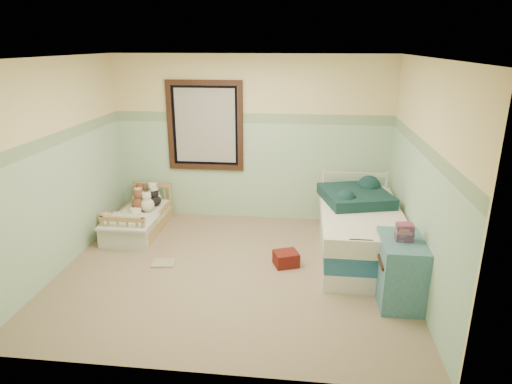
# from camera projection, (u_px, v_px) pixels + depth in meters

# --- Properties ---
(floor) EXTENTS (4.20, 3.60, 0.02)m
(floor) POSITION_uv_depth(u_px,v_px,m) (233.00, 271.00, 5.47)
(floor) COLOR #826A53
(floor) RESTS_ON ground
(ceiling) EXTENTS (4.20, 3.60, 0.02)m
(ceiling) POSITION_uv_depth(u_px,v_px,m) (230.00, 56.00, 4.67)
(ceiling) COLOR silver
(ceiling) RESTS_ON wall_back
(wall_back) EXTENTS (4.20, 0.04, 2.50)m
(wall_back) POSITION_uv_depth(u_px,v_px,m) (251.00, 140.00, 6.77)
(wall_back) COLOR beige
(wall_back) RESTS_ON floor
(wall_front) EXTENTS (4.20, 0.04, 2.50)m
(wall_front) POSITION_uv_depth(u_px,v_px,m) (192.00, 238.00, 3.38)
(wall_front) COLOR beige
(wall_front) RESTS_ON floor
(wall_left) EXTENTS (0.04, 3.60, 2.50)m
(wall_left) POSITION_uv_depth(u_px,v_px,m) (57.00, 167.00, 5.30)
(wall_left) COLOR beige
(wall_left) RESTS_ON floor
(wall_right) EXTENTS (0.04, 3.60, 2.50)m
(wall_right) POSITION_uv_depth(u_px,v_px,m) (423.00, 178.00, 4.84)
(wall_right) COLOR beige
(wall_right) RESTS_ON floor
(wainscot_mint) EXTENTS (4.20, 0.01, 1.50)m
(wainscot_mint) POSITION_uv_depth(u_px,v_px,m) (251.00, 172.00, 6.91)
(wainscot_mint) COLOR #A7C6B0
(wainscot_mint) RESTS_ON floor
(border_strip) EXTENTS (4.20, 0.01, 0.15)m
(border_strip) POSITION_uv_depth(u_px,v_px,m) (251.00, 118.00, 6.65)
(border_strip) COLOR #3D7245
(border_strip) RESTS_ON wall_back
(window_frame) EXTENTS (1.16, 0.06, 1.36)m
(window_frame) POSITION_uv_depth(u_px,v_px,m) (205.00, 126.00, 6.74)
(window_frame) COLOR black
(window_frame) RESTS_ON wall_back
(window_blinds) EXTENTS (0.92, 0.01, 1.12)m
(window_blinds) POSITION_uv_depth(u_px,v_px,m) (205.00, 126.00, 6.75)
(window_blinds) COLOR beige
(window_blinds) RESTS_ON window_frame
(toddler_bed_frame) EXTENTS (0.63, 1.27, 0.16)m
(toddler_bed_frame) POSITION_uv_depth(u_px,v_px,m) (140.00, 225.00, 6.60)
(toddler_bed_frame) COLOR olive
(toddler_bed_frame) RESTS_ON floor
(toddler_mattress) EXTENTS (0.58, 1.21, 0.12)m
(toddler_mattress) POSITION_uv_depth(u_px,v_px,m) (139.00, 216.00, 6.56)
(toddler_mattress) COLOR silver
(toddler_mattress) RESTS_ON toddler_bed_frame
(patchwork_quilt) EXTENTS (0.69, 0.63, 0.03)m
(patchwork_quilt) POSITION_uv_depth(u_px,v_px,m) (129.00, 222.00, 6.16)
(patchwork_quilt) COLOR #94AEDE
(patchwork_quilt) RESTS_ON toddler_mattress
(plush_bed_brown) EXTENTS (0.20, 0.20, 0.20)m
(plush_bed_brown) POSITION_uv_depth(u_px,v_px,m) (141.00, 195.00, 6.99)
(plush_bed_brown) COLOR brown
(plush_bed_brown) RESTS_ON toddler_mattress
(plush_bed_white) EXTENTS (0.21, 0.21, 0.21)m
(plush_bed_white) POSITION_uv_depth(u_px,v_px,m) (153.00, 195.00, 6.97)
(plush_bed_white) COLOR white
(plush_bed_white) RESTS_ON toddler_mattress
(plush_bed_tan) EXTENTS (0.20, 0.20, 0.20)m
(plush_bed_tan) POSITION_uv_depth(u_px,v_px,m) (139.00, 200.00, 6.78)
(plush_bed_tan) COLOR #D6AF7E
(plush_bed_tan) RESTS_ON toddler_mattress
(plush_bed_dark) EXTENTS (0.16, 0.16, 0.16)m
(plush_bed_dark) POSITION_uv_depth(u_px,v_px,m) (154.00, 201.00, 6.76)
(plush_bed_dark) COLOR black
(plush_bed_dark) RESTS_ON toddler_mattress
(plush_floor_cream) EXTENTS (0.26, 0.26, 0.26)m
(plush_floor_cream) POSITION_uv_depth(u_px,v_px,m) (137.00, 224.00, 6.52)
(plush_floor_cream) COLOR silver
(plush_floor_cream) RESTS_ON floor
(plush_floor_tan) EXTENTS (0.26, 0.26, 0.26)m
(plush_floor_tan) POSITION_uv_depth(u_px,v_px,m) (107.00, 229.00, 6.36)
(plush_floor_tan) COLOR #D6AF7E
(plush_floor_tan) RESTS_ON floor
(twin_bed_frame) EXTENTS (0.95, 1.91, 0.22)m
(twin_bed_frame) POSITION_uv_depth(u_px,v_px,m) (358.00, 249.00, 5.78)
(twin_bed_frame) COLOR white
(twin_bed_frame) RESTS_ON floor
(twin_boxspring) EXTENTS (0.95, 1.91, 0.22)m
(twin_boxspring) POSITION_uv_depth(u_px,v_px,m) (359.00, 233.00, 5.71)
(twin_boxspring) COLOR navy
(twin_boxspring) RESTS_ON twin_bed_frame
(twin_mattress) EXTENTS (0.99, 1.94, 0.22)m
(twin_mattress) POSITION_uv_depth(u_px,v_px,m) (361.00, 217.00, 5.64)
(twin_mattress) COLOR white
(twin_mattress) RESTS_ON twin_boxspring
(teal_blanket) EXTENTS (1.01, 1.04, 0.14)m
(teal_blanket) POSITION_uv_depth(u_px,v_px,m) (355.00, 196.00, 5.87)
(teal_blanket) COLOR black
(teal_blanket) RESTS_ON twin_mattress
(dresser) EXTENTS (0.44, 0.71, 0.71)m
(dresser) POSITION_uv_depth(u_px,v_px,m) (400.00, 271.00, 4.73)
(dresser) COLOR #346466
(dresser) RESTS_ON floor
(book_stack) EXTENTS (0.18, 0.14, 0.17)m
(book_stack) POSITION_uv_depth(u_px,v_px,m) (404.00, 232.00, 4.59)
(book_stack) COLOR brown
(book_stack) RESTS_ON dresser
(red_pillow) EXTENTS (0.36, 0.34, 0.18)m
(red_pillow) POSITION_uv_depth(u_px,v_px,m) (286.00, 259.00, 5.56)
(red_pillow) COLOR #A22116
(red_pillow) RESTS_ON floor
(floor_book) EXTENTS (0.30, 0.25, 0.03)m
(floor_book) POSITION_uv_depth(u_px,v_px,m) (163.00, 263.00, 5.61)
(floor_book) COLOR #F39A38
(floor_book) RESTS_ON floor
(extra_plush_0) EXTENTS (0.22, 0.22, 0.22)m
(extra_plush_0) POSITION_uv_depth(u_px,v_px,m) (139.00, 204.00, 6.56)
(extra_plush_0) COLOR brown
(extra_plush_0) RESTS_ON toddler_mattress
(extra_plush_1) EXTENTS (0.19, 0.19, 0.19)m
(extra_plush_1) POSITION_uv_depth(u_px,v_px,m) (155.00, 199.00, 6.81)
(extra_plush_1) COLOR silver
(extra_plush_1) RESTS_ON toddler_mattress
(extra_plush_2) EXTENTS (0.16, 0.16, 0.16)m
(extra_plush_2) POSITION_uv_depth(u_px,v_px,m) (147.00, 204.00, 6.66)
(extra_plush_2) COLOR black
(extra_plush_2) RESTS_ON toddler_mattress
(extra_plush_3) EXTENTS (0.21, 0.21, 0.21)m
(extra_plush_3) POSITION_uv_depth(u_px,v_px,m) (147.00, 205.00, 6.54)
(extra_plush_3) COLOR silver
(extra_plush_3) RESTS_ON toddler_mattress
(extra_plush_4) EXTENTS (0.17, 0.17, 0.17)m
(extra_plush_4) POSITION_uv_depth(u_px,v_px,m) (156.00, 200.00, 6.78)
(extra_plush_4) COLOR black
(extra_plush_4) RESTS_ON toddler_mattress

